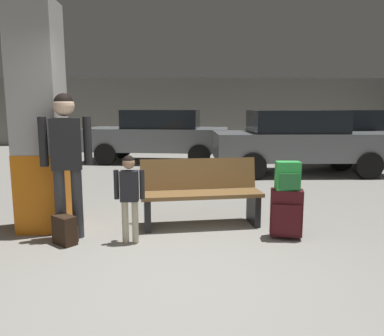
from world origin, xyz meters
The scene contains 12 objects.
ground_plane centered at (0.00, 4.00, -0.05)m, with size 18.00×18.00×0.10m, color gray.
garage_back_wall centered at (0.00, 12.86, 1.40)m, with size 18.00×0.12×2.80m, color slate.
structural_pillar centered at (-1.71, 1.65, 1.42)m, with size 0.57×0.57×2.86m.
bench centered at (0.34, 1.73, 0.44)m, with size 1.65×0.70×0.89m.
suitcase centered at (1.34, 1.15, 0.32)m, with size 0.42×0.30×0.60m.
backpack_bright centered at (1.34, 1.14, 0.77)m, with size 0.29×0.20×0.34m.
child centered at (-0.53, 1.06, 0.64)m, with size 0.35×0.21×1.04m.
adult centered at (-1.29, 1.26, 1.07)m, with size 0.58×0.28×1.74m.
backpack_dark_floor centered at (-1.28, 1.05, 0.17)m, with size 0.32×0.31×0.34m.
parked_car_side centered at (5.40, 6.98, 0.81)m, with size 4.19×1.98×1.51m.
parked_car_near centered at (2.95, 5.73, 0.81)m, with size 4.12×1.84×1.51m.
parked_car_far centered at (-0.53, 7.81, 0.81)m, with size 4.29×2.24×1.51m.
Camera 1 is at (0.03, -3.21, 1.58)m, focal length 35.24 mm.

